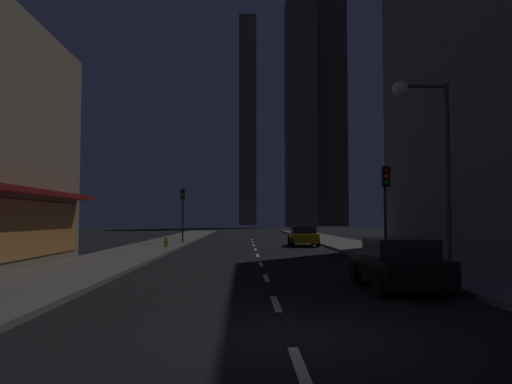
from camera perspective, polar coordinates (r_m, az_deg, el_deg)
The scene contains 13 objects.
ground_plane at distance 40.93m, azimuth -0.33°, elevation -5.88°, with size 78.00×136.00×0.10m, color black.
sidewalk_right at distance 41.65m, azimuth 9.39°, elevation -5.62°, with size 4.00×76.00×0.15m, color #605E59.
sidewalk_left at distance 41.39m, azimuth -10.11°, elevation -5.63°, with size 4.00×76.00×0.15m, color #605E59.
lane_marking_center at distance 27.76m, azimuth 0.18°, elevation -7.13°, with size 0.16×43.80×0.01m.
skyscraper_distant_tall at distance 160.68m, azimuth -0.95°, elevation 8.06°, with size 5.37×6.46×65.62m, color #5F5A47.
skyscraper_distant_mid at distance 130.27m, azimuth 5.02°, elevation 8.84°, with size 7.45×8.25×57.41m, color #524E3D.
skyscraper_distant_short at distance 142.91m, azimuth 8.25°, elevation 10.85°, with size 8.54×7.00×72.26m, color #3F3C2F.
car_parked_near at distance 14.99m, azimuth 15.67°, elevation -7.73°, with size 1.98×4.24×1.45m.
car_parked_far at distance 37.42m, azimuth 5.32°, elevation -4.92°, with size 1.98×4.24×1.45m.
fire_hydrant_far_left at distance 34.29m, azimuth -10.06°, elevation -5.55°, with size 0.42×0.30×0.65m.
traffic_light_near_right at distance 23.08m, azimuth 14.35°, elevation 0.04°, with size 0.32×0.48×4.20m.
traffic_light_far_left at distance 39.86m, azimuth -8.22°, elevation -1.26°, with size 0.32×0.48×4.20m.
street_lamp_right at distance 18.39m, azimuth 18.27°, elevation 6.73°, with size 1.96×0.56×6.58m.
Camera 1 is at (-0.76, -8.87, 2.01)m, focal length 35.65 mm.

